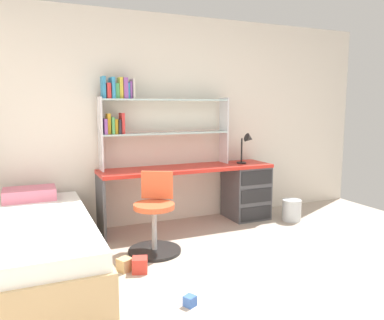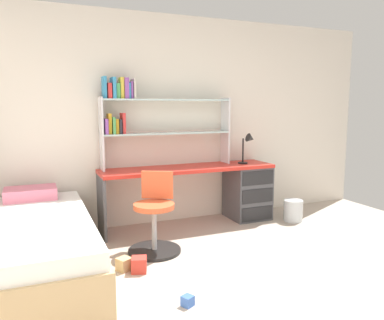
{
  "view_description": "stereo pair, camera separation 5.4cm",
  "coord_description": "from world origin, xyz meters",
  "px_view_note": "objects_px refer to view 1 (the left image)",
  "views": [
    {
      "loc": [
        -1.71,
        -1.62,
        1.43
      ],
      "look_at": [
        -0.23,
        1.76,
        0.91
      ],
      "focal_mm": 35.67,
      "sensor_mm": 36.0,
      "label": 1
    },
    {
      "loc": [
        -1.66,
        -1.64,
        1.43
      ],
      "look_at": [
        -0.23,
        1.76,
        0.91
      ],
      "focal_mm": 35.67,
      "sensor_mm": 36.0,
      "label": 2
    }
  ],
  "objects_px": {
    "waste_bin": "(292,210)",
    "toy_block_red_1": "(140,265)",
    "bookshelf_hutch": "(145,114)",
    "swivel_chair": "(155,221)",
    "desk_lamp": "(248,143)",
    "bed_platform": "(33,247)",
    "toy_block_natural_2": "(125,264)",
    "toy_block_blue_0": "(190,301)",
    "desk": "(229,188)"
  },
  "relations": [
    {
      "from": "swivel_chair",
      "to": "toy_block_red_1",
      "type": "xyz_separation_m",
      "value": [
        -0.27,
        -0.41,
        -0.24
      ]
    },
    {
      "from": "waste_bin",
      "to": "toy_block_red_1",
      "type": "height_order",
      "value": "waste_bin"
    },
    {
      "from": "desk_lamp",
      "to": "bed_platform",
      "type": "height_order",
      "value": "desk_lamp"
    },
    {
      "from": "desk_lamp",
      "to": "toy_block_red_1",
      "type": "distance_m",
      "value": 2.16
    },
    {
      "from": "bookshelf_hutch",
      "to": "toy_block_natural_2",
      "type": "xyz_separation_m",
      "value": [
        -0.54,
        -1.11,
        -1.28
      ]
    },
    {
      "from": "bookshelf_hutch",
      "to": "toy_block_red_1",
      "type": "bearing_deg",
      "value": -109.78
    },
    {
      "from": "bookshelf_hutch",
      "to": "toy_block_red_1",
      "type": "distance_m",
      "value": 1.79
    },
    {
      "from": "bookshelf_hutch",
      "to": "toy_block_red_1",
      "type": "relative_size",
      "value": 12.06
    },
    {
      "from": "desk_lamp",
      "to": "swivel_chair",
      "type": "bearing_deg",
      "value": -157.29
    },
    {
      "from": "desk",
      "to": "toy_block_red_1",
      "type": "xyz_separation_m",
      "value": [
        -1.47,
        -1.05,
        -0.34
      ]
    },
    {
      "from": "toy_block_blue_0",
      "to": "toy_block_natural_2",
      "type": "height_order",
      "value": "toy_block_natural_2"
    },
    {
      "from": "toy_block_natural_2",
      "to": "bed_platform",
      "type": "bearing_deg",
      "value": 162.35
    },
    {
      "from": "toy_block_blue_0",
      "to": "toy_block_red_1",
      "type": "bearing_deg",
      "value": 104.08
    },
    {
      "from": "desk_lamp",
      "to": "toy_block_blue_0",
      "type": "height_order",
      "value": "desk_lamp"
    },
    {
      "from": "toy_block_blue_0",
      "to": "desk",
      "type": "bearing_deg",
      "value": 53.48
    },
    {
      "from": "bed_platform",
      "to": "toy_block_red_1",
      "type": "relative_size",
      "value": 15.55
    },
    {
      "from": "desk_lamp",
      "to": "waste_bin",
      "type": "height_order",
      "value": "desk_lamp"
    },
    {
      "from": "desk_lamp",
      "to": "swivel_chair",
      "type": "relative_size",
      "value": 0.49
    },
    {
      "from": "desk_lamp",
      "to": "bed_platform",
      "type": "relative_size",
      "value": 0.19
    },
    {
      "from": "bookshelf_hutch",
      "to": "waste_bin",
      "type": "distance_m",
      "value": 2.17
    },
    {
      "from": "desk",
      "to": "waste_bin",
      "type": "height_order",
      "value": "desk"
    },
    {
      "from": "bookshelf_hutch",
      "to": "waste_bin",
      "type": "bearing_deg",
      "value": -15.52
    },
    {
      "from": "toy_block_blue_0",
      "to": "toy_block_red_1",
      "type": "distance_m",
      "value": 0.72
    },
    {
      "from": "bookshelf_hutch",
      "to": "waste_bin",
      "type": "relative_size",
      "value": 5.89
    },
    {
      "from": "waste_bin",
      "to": "toy_block_natural_2",
      "type": "height_order",
      "value": "waste_bin"
    },
    {
      "from": "swivel_chair",
      "to": "waste_bin",
      "type": "relative_size",
      "value": 2.95
    },
    {
      "from": "swivel_chair",
      "to": "toy_block_natural_2",
      "type": "relative_size",
      "value": 7.0
    },
    {
      "from": "desk_lamp",
      "to": "toy_block_red_1",
      "type": "bearing_deg",
      "value": -149.3
    },
    {
      "from": "desk_lamp",
      "to": "swivel_chair",
      "type": "xyz_separation_m",
      "value": [
        -1.42,
        -0.59,
        -0.66
      ]
    },
    {
      "from": "bookshelf_hutch",
      "to": "toy_block_blue_0",
      "type": "distance_m",
      "value": 2.3
    },
    {
      "from": "bed_platform",
      "to": "waste_bin",
      "type": "bearing_deg",
      "value": 7.35
    },
    {
      "from": "bookshelf_hutch",
      "to": "swivel_chair",
      "type": "height_order",
      "value": "bookshelf_hutch"
    },
    {
      "from": "bookshelf_hutch",
      "to": "waste_bin",
      "type": "height_order",
      "value": "bookshelf_hutch"
    },
    {
      "from": "toy_block_blue_0",
      "to": "toy_block_red_1",
      "type": "xyz_separation_m",
      "value": [
        -0.17,
        0.69,
        0.03
      ]
    },
    {
      "from": "toy_block_blue_0",
      "to": "waste_bin",
      "type": "bearing_deg",
      "value": 34.98
    },
    {
      "from": "desk_lamp",
      "to": "waste_bin",
      "type": "distance_m",
      "value": 1.01
    },
    {
      "from": "bed_platform",
      "to": "waste_bin",
      "type": "relative_size",
      "value": 7.6
    },
    {
      "from": "bookshelf_hutch",
      "to": "toy_block_natural_2",
      "type": "bearing_deg",
      "value": -116.05
    },
    {
      "from": "waste_bin",
      "to": "bookshelf_hutch",
      "type": "bearing_deg",
      "value": 164.48
    },
    {
      "from": "bookshelf_hutch",
      "to": "desk",
      "type": "bearing_deg",
      "value": -7.41
    },
    {
      "from": "toy_block_red_1",
      "to": "bed_platform",
      "type": "bearing_deg",
      "value": 159.57
    },
    {
      "from": "swivel_chair",
      "to": "toy_block_blue_0",
      "type": "relative_size",
      "value": 10.24
    },
    {
      "from": "swivel_chair",
      "to": "toy_block_red_1",
      "type": "bearing_deg",
      "value": -123.68
    },
    {
      "from": "desk_lamp",
      "to": "toy_block_natural_2",
      "type": "relative_size",
      "value": 3.43
    },
    {
      "from": "swivel_chair",
      "to": "bed_platform",
      "type": "relative_size",
      "value": 0.39
    },
    {
      "from": "swivel_chair",
      "to": "bed_platform",
      "type": "height_order",
      "value": "swivel_chair"
    },
    {
      "from": "bookshelf_hutch",
      "to": "toy_block_red_1",
      "type": "xyz_separation_m",
      "value": [
        -0.43,
        -1.19,
        -1.27
      ]
    },
    {
      "from": "toy_block_red_1",
      "to": "toy_block_blue_0",
      "type": "bearing_deg",
      "value": -75.92
    },
    {
      "from": "desk",
      "to": "toy_block_natural_2",
      "type": "relative_size",
      "value": 18.84
    },
    {
      "from": "desk_lamp",
      "to": "toy_block_blue_0",
      "type": "xyz_separation_m",
      "value": [
        -1.52,
        -1.7,
        -0.93
      ]
    }
  ]
}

